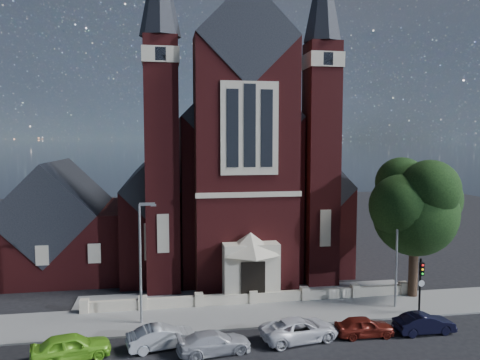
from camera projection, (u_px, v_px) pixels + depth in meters
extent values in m
plane|color=black|center=(235.00, 272.00, 43.00)|extent=(120.00, 120.00, 0.00)
cube|color=gray|center=(258.00, 314.00, 32.68)|extent=(60.00, 5.00, 0.12)
cube|color=gray|center=(248.00, 295.00, 36.61)|extent=(26.00, 3.00, 0.14)
cube|color=beige|center=(253.00, 304.00, 34.64)|extent=(24.00, 0.40, 0.90)
cube|color=#4F1516|center=(221.00, 186.00, 52.21)|extent=(10.00, 30.00, 14.00)
cube|color=black|center=(221.00, 123.00, 51.60)|extent=(10.00, 30.20, 10.00)
cube|color=#4F1516|center=(153.00, 216.00, 50.25)|extent=(5.00, 26.00, 8.00)
cube|color=#4F1516|center=(288.00, 212.00, 52.73)|extent=(5.00, 26.00, 8.00)
cube|color=black|center=(153.00, 179.00, 49.90)|extent=(5.01, 26.20, 5.01)
cube|color=black|center=(289.00, 177.00, 52.38)|extent=(5.01, 26.20, 5.01)
cube|color=#4F1516|center=(246.00, 167.00, 36.72)|extent=(8.00, 3.00, 20.00)
cube|color=black|center=(246.00, 37.00, 35.85)|extent=(8.00, 3.20, 8.00)
cube|color=beige|center=(250.00, 128.00, 34.94)|extent=(4.40, 0.15, 7.00)
cube|color=black|center=(250.00, 126.00, 34.85)|extent=(0.90, 0.08, 6.20)
cube|color=beige|center=(250.00, 271.00, 35.44)|extent=(4.20, 2.00, 4.40)
cube|color=black|center=(253.00, 283.00, 34.46)|extent=(1.80, 0.12, 3.20)
cone|color=beige|center=(251.00, 243.00, 35.24)|extent=(4.60, 4.60, 1.60)
cube|color=#4F1516|center=(162.00, 167.00, 36.63)|extent=(2.60, 2.60, 20.00)
cube|color=beige|center=(161.00, 57.00, 35.89)|extent=(2.80, 2.80, 1.20)
cube|color=#4F1516|center=(321.00, 166.00, 38.77)|extent=(2.60, 2.60, 20.00)
cube|color=beige|center=(322.00, 61.00, 38.03)|extent=(2.80, 2.80, 1.20)
cube|color=#4F1516|center=(59.00, 239.00, 43.04)|extent=(12.00, 12.00, 6.00)
cube|color=black|center=(58.00, 207.00, 42.78)|extent=(8.49, 12.20, 8.49)
cylinder|color=black|center=(413.00, 265.00, 36.00)|extent=(0.70, 0.70, 5.00)
sphere|color=black|center=(415.00, 214.00, 35.65)|extent=(6.40, 6.40, 6.40)
sphere|color=black|center=(430.00, 190.00, 34.36)|extent=(4.40, 4.40, 4.40)
cylinder|color=gray|center=(140.00, 265.00, 30.52)|extent=(0.16, 0.16, 8.00)
cube|color=gray|center=(147.00, 204.00, 30.25)|extent=(1.00, 0.15, 0.18)
cube|color=gray|center=(153.00, 205.00, 30.33)|extent=(0.35, 0.22, 0.12)
cylinder|color=gray|center=(397.00, 254.00, 33.49)|extent=(0.16, 0.16, 8.00)
cube|color=gray|center=(405.00, 198.00, 33.22)|extent=(1.00, 0.15, 0.18)
cube|color=gray|center=(410.00, 199.00, 33.30)|extent=(0.35, 0.22, 0.12)
cylinder|color=black|center=(420.00, 287.00, 32.35)|extent=(0.14, 0.14, 4.00)
cube|color=black|center=(422.00, 269.00, 32.09)|extent=(0.28, 0.22, 0.90)
sphere|color=red|center=(423.00, 265.00, 31.94)|extent=(0.14, 0.14, 0.14)
sphere|color=#CC8C0C|center=(423.00, 270.00, 31.97)|extent=(0.14, 0.14, 0.14)
sphere|color=#0C9919|center=(423.00, 274.00, 31.99)|extent=(0.14, 0.14, 0.14)
imported|color=#73C327|center=(71.00, 347.00, 25.90)|extent=(4.56, 2.66, 1.46)
imported|color=#A7ABAE|center=(162.00, 337.00, 27.30)|extent=(4.26, 2.25, 1.34)
imported|color=#AFB0B7|center=(214.00, 342.00, 26.67)|extent=(4.49, 2.38, 1.24)
imported|color=white|center=(300.00, 329.00, 28.40)|extent=(5.13, 2.99, 1.34)
imported|color=maroon|center=(364.00, 326.00, 28.95)|extent=(3.68, 1.56, 1.24)
imported|color=black|center=(424.00, 323.00, 29.41)|extent=(3.82, 1.40, 1.25)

